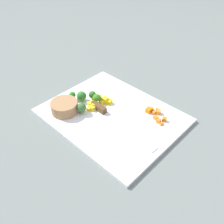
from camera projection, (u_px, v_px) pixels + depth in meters
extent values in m
plane|color=slate|center=(112.00, 117.00, 0.86)|extent=(4.00, 4.00, 0.00)
cube|color=white|center=(112.00, 116.00, 0.85)|extent=(0.45, 0.36, 0.01)
cylinder|color=#9A7249|center=(64.00, 107.00, 0.85)|extent=(0.09, 0.09, 0.04)
cube|color=silver|center=(136.00, 137.00, 0.76)|extent=(0.15, 0.04, 0.00)
cube|color=#533820|center=(99.00, 107.00, 0.86)|extent=(0.07, 0.02, 0.02)
cube|color=orange|center=(159.00, 121.00, 0.81)|extent=(0.01, 0.02, 0.01)
cube|color=orange|center=(152.00, 110.00, 0.86)|extent=(0.02, 0.02, 0.01)
cube|color=orange|center=(149.00, 110.00, 0.85)|extent=(0.02, 0.02, 0.02)
cube|color=orange|center=(154.00, 113.00, 0.85)|extent=(0.01, 0.01, 0.01)
cube|color=orange|center=(159.00, 112.00, 0.85)|extent=(0.02, 0.02, 0.01)
cube|color=orange|center=(161.00, 123.00, 0.81)|extent=(0.01, 0.01, 0.01)
cube|color=orange|center=(164.00, 119.00, 0.82)|extent=(0.02, 0.02, 0.01)
cube|color=orange|center=(156.00, 118.00, 0.83)|extent=(0.02, 0.01, 0.01)
cube|color=orange|center=(157.00, 110.00, 0.86)|extent=(0.01, 0.01, 0.01)
cube|color=yellow|center=(105.00, 100.00, 0.89)|extent=(0.02, 0.02, 0.02)
cube|color=yellow|center=(96.00, 100.00, 0.90)|extent=(0.02, 0.02, 0.02)
cube|color=yellow|center=(109.00, 102.00, 0.89)|extent=(0.03, 0.03, 0.02)
cube|color=yellow|center=(102.00, 102.00, 0.89)|extent=(0.02, 0.02, 0.01)
cube|color=yellow|center=(91.00, 104.00, 0.88)|extent=(0.02, 0.02, 0.02)
cube|color=yellow|center=(100.00, 99.00, 0.90)|extent=(0.03, 0.03, 0.02)
cube|color=yellow|center=(96.00, 105.00, 0.87)|extent=(0.03, 0.03, 0.02)
cube|color=yellow|center=(89.00, 109.00, 0.86)|extent=(0.02, 0.02, 0.01)
cube|color=yellow|center=(93.00, 107.00, 0.86)|extent=(0.02, 0.02, 0.02)
cylinder|color=#93B568|center=(97.00, 102.00, 0.89)|extent=(0.01, 0.01, 0.01)
sphere|color=#397C1E|center=(97.00, 98.00, 0.88)|extent=(0.03, 0.03, 0.03)
cylinder|color=#84B45A|center=(93.00, 97.00, 0.91)|extent=(0.01, 0.01, 0.01)
sphere|color=#326724|center=(92.00, 95.00, 0.90)|extent=(0.03, 0.03, 0.03)
cylinder|color=#8EB364|center=(73.00, 98.00, 0.91)|extent=(0.01, 0.01, 0.01)
sphere|color=#2B7523|center=(72.00, 95.00, 0.90)|extent=(0.02, 0.02, 0.02)
cylinder|color=#95AC57|center=(82.00, 111.00, 0.85)|extent=(0.01, 0.01, 0.01)
sphere|color=#386532|center=(81.00, 108.00, 0.84)|extent=(0.03, 0.03, 0.03)
cylinder|color=#92BA5B|center=(82.00, 99.00, 0.90)|extent=(0.01, 0.01, 0.01)
sphere|color=#2D7529|center=(81.00, 96.00, 0.89)|extent=(0.03, 0.03, 0.03)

